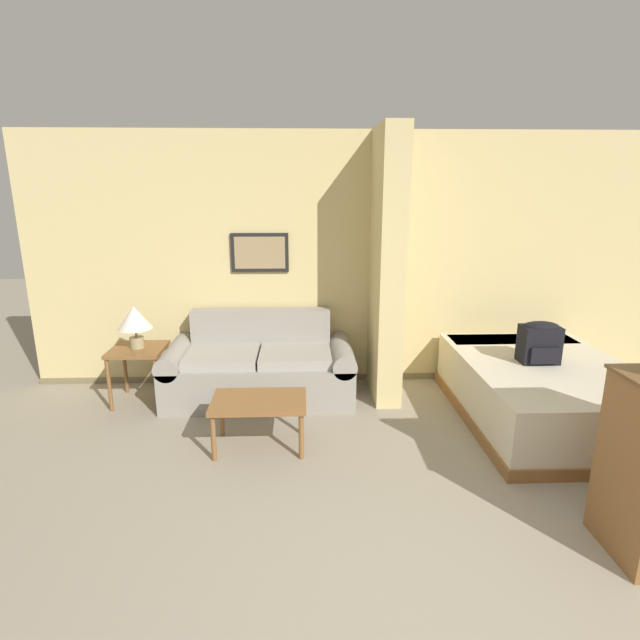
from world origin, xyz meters
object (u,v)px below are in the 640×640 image
(table_lamp, at_px, (135,319))
(couch, at_px, (260,368))
(coffee_table, at_px, (259,405))
(bed, at_px, (543,391))
(backpack, at_px, (540,342))

(table_lamp, bearing_deg, couch, 3.88)
(coffee_table, relative_size, bed, 0.38)
(bed, bearing_deg, coffee_table, -170.77)
(table_lamp, bearing_deg, backpack, -7.79)
(backpack, bearing_deg, couch, 166.98)
(backpack, bearing_deg, coffee_table, -169.89)
(bed, bearing_deg, couch, 166.71)
(table_lamp, height_order, bed, table_lamp)
(backpack, bearing_deg, bed, -22.96)
(couch, relative_size, bed, 0.93)
(couch, distance_m, backpack, 2.62)
(couch, xyz_separation_m, backpack, (2.52, -0.58, 0.43))
(couch, distance_m, bed, 2.66)
(couch, relative_size, coffee_table, 2.47)
(couch, bearing_deg, coffee_table, -85.95)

